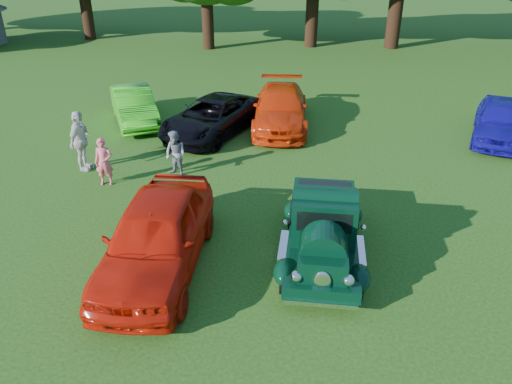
# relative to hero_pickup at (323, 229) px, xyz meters

# --- Properties ---
(ground) EXTENTS (120.00, 120.00, 0.00)m
(ground) POSITION_rel_hero_pickup_xyz_m (-1.63, -0.51, -0.74)
(ground) COLOR #1B4510
(ground) RESTS_ON ground
(hero_pickup) EXTENTS (2.04, 4.38, 1.71)m
(hero_pickup) POSITION_rel_hero_pickup_xyz_m (0.00, 0.00, 0.00)
(hero_pickup) COLOR black
(hero_pickup) RESTS_ON ground
(red_convertible) EXTENTS (2.16, 5.05, 1.70)m
(red_convertible) POSITION_rel_hero_pickup_xyz_m (-3.71, -0.96, 0.11)
(red_convertible) COLOR red
(red_convertible) RESTS_ON ground
(back_car_lime) EXTENTS (3.22, 4.38, 1.38)m
(back_car_lime) POSITION_rel_hero_pickup_xyz_m (-7.58, 8.40, -0.05)
(back_car_lime) COLOR green
(back_car_lime) RESTS_ON ground
(back_car_black) EXTENTS (3.75, 5.34, 1.35)m
(back_car_black) POSITION_rel_hero_pickup_xyz_m (-4.23, 7.51, -0.07)
(back_car_black) COLOR black
(back_car_black) RESTS_ON ground
(back_car_orange) EXTENTS (2.38, 5.18, 1.47)m
(back_car_orange) POSITION_rel_hero_pickup_xyz_m (-1.74, 8.69, -0.01)
(back_car_orange) COLOR red
(back_car_orange) RESTS_ON ground
(back_car_blue) EXTENTS (2.95, 4.69, 1.49)m
(back_car_blue) POSITION_rel_hero_pickup_xyz_m (6.38, 8.33, 0.00)
(back_car_blue) COLOR #120C8A
(back_car_blue) RESTS_ON ground
(spectator_pink) EXTENTS (0.59, 0.44, 1.49)m
(spectator_pink) POSITION_rel_hero_pickup_xyz_m (-6.58, 2.94, 0.00)
(spectator_pink) COLOR #EA606E
(spectator_pink) RESTS_ON ground
(spectator_grey) EXTENTS (0.91, 0.85, 1.49)m
(spectator_grey) POSITION_rel_hero_pickup_xyz_m (-4.60, 3.79, 0.00)
(spectator_grey) COLOR gray
(spectator_grey) RESTS_ON ground
(spectator_white) EXTENTS (0.52, 1.17, 1.97)m
(spectator_white) POSITION_rel_hero_pickup_xyz_m (-7.71, 3.88, 0.24)
(spectator_white) COLOR beige
(spectator_white) RESTS_ON ground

